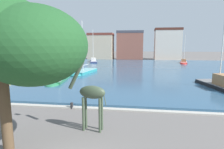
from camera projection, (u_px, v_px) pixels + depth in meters
The scene contains 14 objects.
harbor_water at pixel (126, 69), 39.36m from camera, with size 78.02×49.02×0.32m, color #2D5170.
quay_edge_coping at pixel (105, 109), 15.16m from camera, with size 78.02×0.50×0.12m, color #ADA89E.
giraffe_statue at pixel (90, 93), 11.21m from camera, with size 2.56×0.79×4.48m.
sailboat_grey at pixel (73, 66), 43.20m from camera, with size 2.62×6.12×6.66m.
sailboat_black at pixel (220, 85), 21.58m from camera, with size 4.01×8.90×9.48m.
sailboat_green at pixel (58, 80), 25.92m from camera, with size 3.24×8.86×9.25m.
sailboat_navy at pixel (93, 61), 55.35m from camera, with size 4.20×9.57×9.54m.
sailboat_teal at pixel (83, 73), 32.37m from camera, with size 3.33×7.55×9.10m.
sailboat_red at pixel (184, 63), 50.51m from camera, with size 2.77×6.41×7.82m.
shade_tree at pixel (7, 41), 8.36m from camera, with size 7.34×5.00×7.31m.
mooring_bollard at pixel (72, 106), 15.36m from camera, with size 0.24×0.24×0.50m, color #232326.
townhouse_tall_gabled at pixel (101, 47), 66.09m from camera, with size 8.69×5.69×9.21m.
townhouse_corner_house at pixel (130, 45), 65.46m from camera, with size 9.07×5.60×9.96m.
townhouse_wide_warehouse at pixel (168, 44), 65.66m from camera, with size 8.99×5.65×10.89m.
Camera 1 is at (2.59, -6.75, 5.13)m, focal length 30.27 mm.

